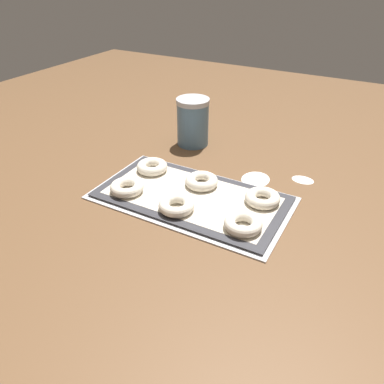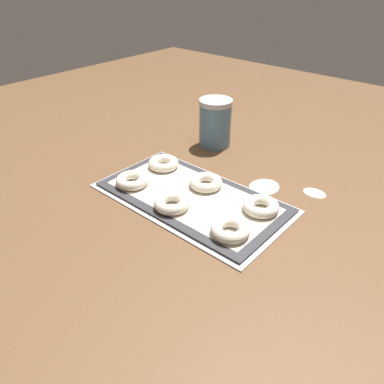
% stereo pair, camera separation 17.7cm
% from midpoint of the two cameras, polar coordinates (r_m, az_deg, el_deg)
% --- Properties ---
extents(ground_plane, '(2.80, 2.80, 0.00)m').
position_cam_midpoint_polar(ground_plane, '(1.00, 5.00, -1.33)').
color(ground_plane, brown).
extents(baking_tray, '(0.52, 0.28, 0.01)m').
position_cam_midpoint_polar(baking_tray, '(1.00, 5.08, -1.30)').
color(baking_tray, silver).
rests_on(baking_tray, ground_plane).
extents(baking_mat, '(0.50, 0.26, 0.00)m').
position_cam_midpoint_polar(baking_mat, '(0.99, 5.09, -1.04)').
color(baking_mat, '#333338').
rests_on(baking_mat, baking_tray).
extents(bagel_front_left, '(0.09, 0.09, 0.03)m').
position_cam_midpoint_polar(bagel_front_left, '(1.03, -4.36, 1.52)').
color(bagel_front_left, silver).
rests_on(bagel_front_left, baking_mat).
extents(bagel_front_center, '(0.09, 0.09, 0.03)m').
position_cam_midpoint_polar(bagel_front_center, '(0.94, 2.28, -2.02)').
color(bagel_front_center, silver).
rests_on(bagel_front_center, baking_mat).
extents(bagel_front_right, '(0.09, 0.09, 0.03)m').
position_cam_midpoint_polar(bagel_front_right, '(0.87, 11.74, -6.01)').
color(bagel_front_right, silver).
rests_on(bagel_front_right, baking_mat).
extents(bagel_back_left, '(0.09, 0.09, 0.03)m').
position_cam_midpoint_polar(bagel_back_left, '(1.12, 0.11, 4.18)').
color(bagel_back_left, silver).
rests_on(bagel_back_left, baking_mat).
extents(bagel_back_center, '(0.09, 0.09, 0.03)m').
position_cam_midpoint_polar(bagel_back_center, '(1.03, 6.82, 1.28)').
color(bagel_back_center, silver).
rests_on(bagel_back_center, baking_mat).
extents(bagel_back_right, '(0.09, 0.09, 0.03)m').
position_cam_midpoint_polar(bagel_back_right, '(0.96, 15.72, -2.43)').
color(bagel_back_right, silver).
rests_on(bagel_back_right, baking_mat).
extents(flour_canister, '(0.11, 0.11, 0.16)m').
position_cam_midpoint_polar(flour_canister, '(1.27, 7.58, 10.25)').
color(flour_canister, slate).
rests_on(flour_canister, ground_plane).
extents(flour_patch_near, '(0.08, 0.09, 0.00)m').
position_cam_midpoint_polar(flour_patch_near, '(1.09, 15.58, 0.58)').
color(flour_patch_near, white).
rests_on(flour_patch_near, ground_plane).
extents(flour_patch_far, '(0.06, 0.05, 0.00)m').
position_cam_midpoint_polar(flour_patch_far, '(1.11, 22.65, -0.33)').
color(flour_patch_far, white).
rests_on(flour_patch_far, ground_plane).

